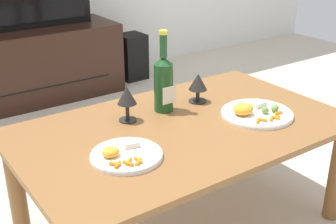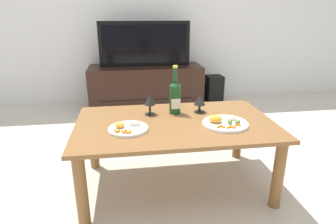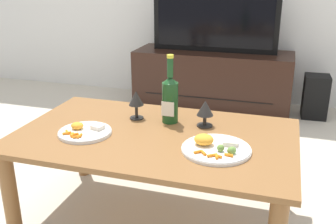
% 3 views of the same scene
% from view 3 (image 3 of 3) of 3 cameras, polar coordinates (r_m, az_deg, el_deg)
% --- Properties ---
extents(ground_plane, '(6.40, 6.40, 0.00)m').
position_cam_3_polar(ground_plane, '(2.06, -1.83, -15.54)').
color(ground_plane, beige).
extents(dining_table, '(1.30, 0.79, 0.48)m').
position_cam_3_polar(dining_table, '(1.85, -1.96, -5.31)').
color(dining_table, brown).
rests_on(dining_table, ground_plane).
extents(tv_stand, '(1.40, 0.49, 0.52)m').
position_cam_3_polar(tv_stand, '(3.58, 6.52, 4.75)').
color(tv_stand, black).
rests_on(tv_stand, ground_plane).
extents(tv_screen, '(1.10, 0.05, 0.54)m').
position_cam_3_polar(tv_screen, '(3.48, 6.86, 13.15)').
color(tv_screen, black).
rests_on(tv_screen, tv_stand).
extents(floor_speaker, '(0.21, 0.21, 0.37)m').
position_cam_3_polar(floor_speaker, '(3.55, 20.81, 2.14)').
color(floor_speaker, black).
rests_on(floor_speaker, ground_plane).
extents(wine_bottle, '(0.08, 0.08, 0.34)m').
position_cam_3_polar(wine_bottle, '(1.92, 0.31, 2.18)').
color(wine_bottle, '#19471E').
rests_on(wine_bottle, dining_table).
extents(goblet_left, '(0.08, 0.08, 0.15)m').
position_cam_3_polar(goblet_left, '(1.98, -4.70, 1.79)').
color(goblet_left, black).
rests_on(goblet_left, dining_table).
extents(goblet_right, '(0.08, 0.08, 0.13)m').
position_cam_3_polar(goblet_right, '(1.89, 5.47, 0.37)').
color(goblet_right, black).
rests_on(goblet_right, dining_table).
extents(dinner_plate_left, '(0.25, 0.25, 0.05)m').
position_cam_3_polar(dinner_plate_left, '(1.86, -12.14, -2.82)').
color(dinner_plate_left, white).
rests_on(dinner_plate_left, dining_table).
extents(dinner_plate_right, '(0.30, 0.30, 0.06)m').
position_cam_3_polar(dinner_plate_right, '(1.66, 6.97, -5.20)').
color(dinner_plate_right, white).
rests_on(dinner_plate_right, dining_table).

